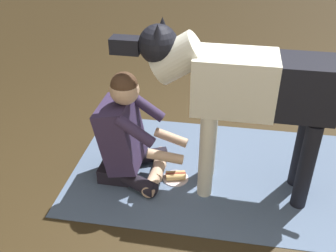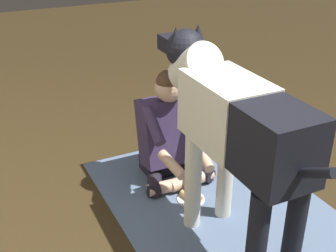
{
  "view_description": "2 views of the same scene",
  "coord_description": "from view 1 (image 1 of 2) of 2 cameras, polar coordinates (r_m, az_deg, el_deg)",
  "views": [
    {
      "loc": [
        0.04,
        2.29,
        1.94
      ],
      "look_at": [
        0.4,
        0.16,
        0.61
      ],
      "focal_mm": 41.35,
      "sensor_mm": 36.0,
      "label": 1
    },
    {
      "loc": [
        -1.86,
        1.25,
        1.88
      ],
      "look_at": [
        0.51,
        0.08,
        0.57
      ],
      "focal_mm": 46.52,
      "sensor_mm": 36.0,
      "label": 2
    }
  ],
  "objects": [
    {
      "name": "ground_plane",
      "position": [
        3.0,
        8.23,
        -9.03
      ],
      "size": [
        15.54,
        15.54,
        0.0
      ],
      "primitive_type": "plane",
      "color": "#342815"
    },
    {
      "name": "large_dog",
      "position": [
        2.58,
        10.92,
        5.33
      ],
      "size": [
        1.64,
        0.36,
        1.24
      ],
      "color": "silver",
      "rests_on": "ground"
    },
    {
      "name": "person_sitting_on_floor",
      "position": [
        2.91,
        -5.91,
        -1.47
      ],
      "size": [
        0.66,
        0.58,
        0.87
      ],
      "color": "black",
      "rests_on": "ground"
    },
    {
      "name": "area_rug",
      "position": [
        3.14,
        9.57,
        -6.87
      ],
      "size": [
        2.53,
        1.41,
        0.01
      ],
      "primitive_type": "cube",
      "color": "slate",
      "rests_on": "ground"
    },
    {
      "name": "hot_dog_on_plate",
      "position": [
        3.03,
        1.13,
        -7.43
      ],
      "size": [
        0.2,
        0.2,
        0.06
      ],
      "color": "silver",
      "rests_on": "ground"
    }
  ]
}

